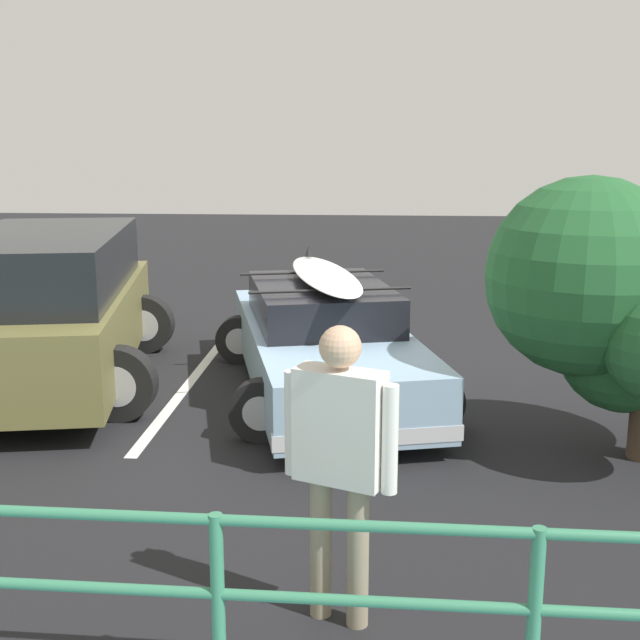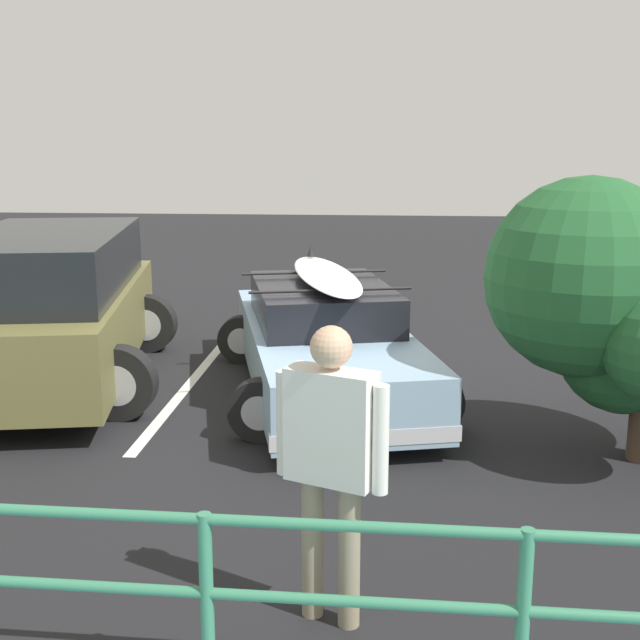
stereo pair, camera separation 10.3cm
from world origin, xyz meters
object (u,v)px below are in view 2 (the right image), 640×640
Objects in this scene: suv_car at (49,306)px; person_bystander at (331,449)px; sedan_car at (324,340)px; bush_near_left at (618,300)px.

person_bystander is at bearing 128.53° from suv_car.
sedan_car is at bearing -84.91° from person_bystander.
bush_near_left reaches higher than suv_car.
sedan_car is 3.14m from suv_car.
sedan_car is at bearing -30.79° from bush_near_left.
suv_car is 6.02m from bush_near_left.
sedan_car is 3.19m from bush_near_left.
person_bystander reaches higher than sedan_car.
sedan_car is 4.38m from person_bystander.
person_bystander is (-0.39, 4.34, 0.47)m from sedan_car.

